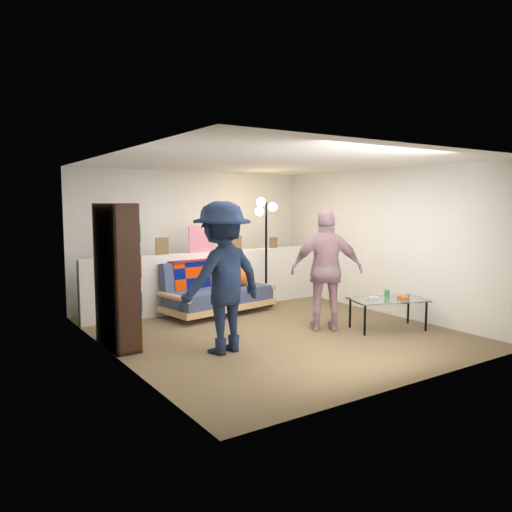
# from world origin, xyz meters

# --- Properties ---
(ground) EXTENTS (5.00, 5.00, 0.00)m
(ground) POSITION_xyz_m (0.00, 0.00, 0.00)
(ground) COLOR brown
(ground) RESTS_ON ground
(room_shell) EXTENTS (4.60, 5.05, 2.45)m
(room_shell) POSITION_xyz_m (0.00, 0.47, 1.67)
(room_shell) COLOR silver
(room_shell) RESTS_ON ground
(half_wall_ledge) EXTENTS (4.45, 0.15, 1.00)m
(half_wall_ledge) POSITION_xyz_m (0.00, 1.80, 0.50)
(half_wall_ledge) COLOR silver
(half_wall_ledge) RESTS_ON ground
(ledge_decor) EXTENTS (2.97, 0.02, 0.45)m
(ledge_decor) POSITION_xyz_m (-0.23, 1.78, 1.18)
(ledge_decor) COLOR brown
(ledge_decor) RESTS_ON half_wall_ledge
(futon_sofa) EXTENTS (1.97, 1.16, 0.80)m
(futon_sofa) POSITION_xyz_m (-0.06, 1.48, 0.37)
(futon_sofa) COLOR tan
(futon_sofa) RESTS_ON ground
(bookshelf) EXTENTS (0.30, 0.91, 1.83)m
(bookshelf) POSITION_xyz_m (-2.08, 0.46, 0.85)
(bookshelf) COLOR black
(bookshelf) RESTS_ON ground
(coffee_table) EXTENTS (1.20, 0.90, 0.56)m
(coffee_table) POSITION_xyz_m (1.48, -0.84, 0.42)
(coffee_table) COLOR black
(coffee_table) RESTS_ON ground
(floor_lamp) EXTENTS (0.45, 0.37, 1.92)m
(floor_lamp) POSITION_xyz_m (0.95, 1.55, 1.36)
(floor_lamp) COLOR black
(floor_lamp) RESTS_ON ground
(person_left) EXTENTS (1.30, 0.90, 1.85)m
(person_left) POSITION_xyz_m (-1.08, -0.48, 0.93)
(person_left) COLOR black
(person_left) RESTS_ON ground
(person_right) EXTENTS (1.09, 0.92, 1.75)m
(person_right) POSITION_xyz_m (0.70, -0.38, 0.87)
(person_right) COLOR pink
(person_right) RESTS_ON ground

